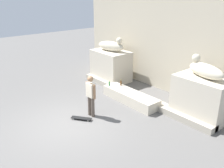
{
  "coord_description": "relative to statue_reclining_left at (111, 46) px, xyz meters",
  "views": [
    {
      "loc": [
        7.23,
        -3.78,
        4.7
      ],
      "look_at": [
        -0.01,
        2.22,
        1.1
      ],
      "focal_mm": 39.61,
      "sensor_mm": 36.0,
      "label": 1
    }
  ],
  "objects": [
    {
      "name": "facade_wall",
      "position": [
        2.73,
        1.37,
        0.64
      ],
      "size": [
        11.53,
        0.6,
        5.14
      ],
      "primitive_type": "cube",
      "color": "#C0B59C",
      "rests_on": "ground_plane"
    },
    {
      "name": "statue_reclining_left",
      "position": [
        0.0,
        0.0,
        0.0
      ],
      "size": [
        1.68,
        0.9,
        0.78
      ],
      "rotation": [
        0.0,
        0.0,
        0.23
      ],
      "color": "beige",
      "rests_on": "pedestal_left"
    },
    {
      "name": "skateboard",
      "position": [
        2.72,
        -3.75,
        -1.86
      ],
      "size": [
        0.76,
        0.64,
        0.08
      ],
      "rotation": [
        0.0,
        0.0,
        0.64
      ],
      "color": "black",
      "rests_on": "ground_plane"
    },
    {
      "name": "bottle_green",
      "position": [
        1.5,
        -1.37,
        -1.37
      ],
      "size": [
        0.06,
        0.06,
        0.26
      ],
      "color": "#1E722D",
      "rests_on": "ledge_block"
    },
    {
      "name": "skater",
      "position": [
        2.7,
        -3.25,
        -1.0
      ],
      "size": [
        0.54,
        0.23,
        1.67
      ],
      "rotation": [
        0.0,
        0.0,
        0.06
      ],
      "color": "brown",
      "rests_on": "ground_plane"
    },
    {
      "name": "bottle_brown",
      "position": [
        1.82,
        -0.92,
        -1.35
      ],
      "size": [
        0.07,
        0.07,
        0.29
      ],
      "color": "#593314",
      "rests_on": "ledge_block"
    },
    {
      "name": "ground_plane",
      "position": [
        2.73,
        -4.42,
        -1.93
      ],
      "size": [
        40.0,
        40.0,
        0.0
      ],
      "primitive_type": "plane",
      "color": "#605E5B"
    },
    {
      "name": "statue_reclining_right",
      "position": [
        5.46,
        0.0,
        0.0
      ],
      "size": [
        1.69,
        0.92,
        0.78
      ],
      "rotation": [
        0.0,
        0.0,
        2.91
      ],
      "color": "beige",
      "rests_on": "pedestal_right"
    },
    {
      "name": "stair_step",
      "position": [
        2.73,
        -0.71,
        -1.8
      ],
      "size": [
        7.58,
        0.5,
        0.26
      ],
      "primitive_type": "cube",
      "color": "#A9A08F",
      "rests_on": "ground_plane"
    },
    {
      "name": "ledge_block",
      "position": [
        2.73,
        -1.16,
        -1.7
      ],
      "size": [
        2.88,
        0.79,
        0.45
      ],
      "primitive_type": "cube",
      "color": "beige",
      "rests_on": "ground_plane"
    },
    {
      "name": "pedestal_right",
      "position": [
        5.5,
        -0.01,
        -1.1
      ],
      "size": [
        2.05,
        1.37,
        1.64
      ],
      "primitive_type": "cube",
      "color": "beige",
      "rests_on": "ground_plane"
    },
    {
      "name": "pedestal_left",
      "position": [
        -0.04,
        -0.01,
        -1.1
      ],
      "size": [
        2.05,
        1.37,
        1.64
      ],
      "primitive_type": "cube",
      "color": "beige",
      "rests_on": "ground_plane"
    }
  ]
}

